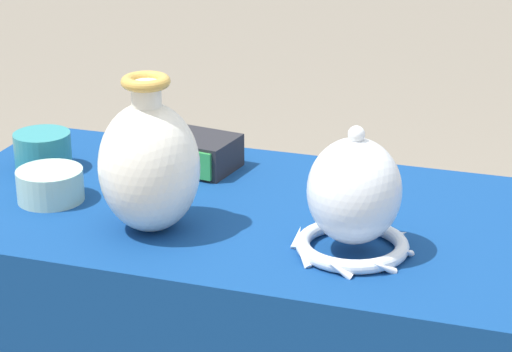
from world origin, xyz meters
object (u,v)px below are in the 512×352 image
object	(u,v)px
mosaic_tile_box	(195,152)
pot_squat_celadon	(50,185)
vase_dome_bell	(354,201)
vase_tall_bulbous	(149,165)
pot_squat_teal	(43,151)

from	to	relation	value
mosaic_tile_box	pot_squat_celadon	xyz separation A→B (m)	(-0.18, -0.22, -0.00)
mosaic_tile_box	pot_squat_celadon	bearing A→B (deg)	-120.13
vase_dome_bell	mosaic_tile_box	xyz separation A→B (m)	(-0.35, 0.26, -0.05)
vase_tall_bulbous	pot_squat_teal	size ratio (longest dim) A/B	2.43
vase_dome_bell	mosaic_tile_box	bearing A→B (deg)	144.13
mosaic_tile_box	vase_tall_bulbous	bearing A→B (deg)	-74.20
vase_dome_bell	pot_squat_celadon	distance (m)	0.54
vase_tall_bulbous	vase_dome_bell	bearing A→B (deg)	2.96
mosaic_tile_box	pot_squat_teal	world-z (taller)	pot_squat_teal
vase_tall_bulbous	vase_dome_bell	world-z (taller)	vase_tall_bulbous
vase_dome_bell	pot_squat_celadon	size ratio (longest dim) A/B	1.81
vase_dome_bell	pot_squat_teal	xyz separation A→B (m)	(-0.62, 0.16, -0.05)
vase_tall_bulbous	mosaic_tile_box	xyz separation A→B (m)	(-0.03, 0.27, -0.08)
pot_squat_teal	vase_dome_bell	bearing A→B (deg)	-14.97
pot_squat_teal	vase_tall_bulbous	bearing A→B (deg)	-31.66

